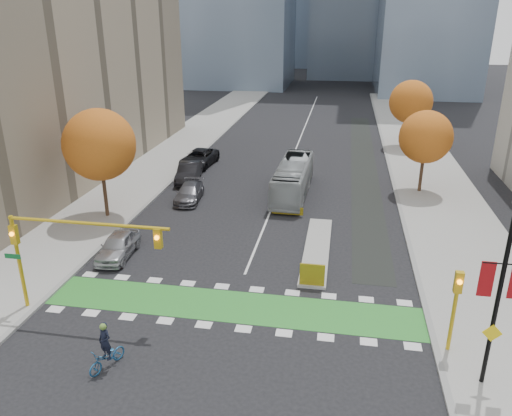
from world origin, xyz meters
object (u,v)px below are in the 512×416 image
at_px(tree_east_near, 426,137).
at_px(traffic_signal_east, 456,300).
at_px(bus, 293,178).
at_px(tree_east_far, 411,102).
at_px(banner_lamppost, 500,287).
at_px(parked_car_d, 199,158).
at_px(hazard_board, 312,275).
at_px(traffic_signal_west, 62,242).
at_px(tree_west, 99,145).
at_px(cyclist, 107,353).
at_px(parked_car_a, 118,245).
at_px(parked_car_b, 189,172).
at_px(parked_car_c, 189,193).

bearing_deg(tree_east_near, traffic_signal_east, -93.81).
relative_size(traffic_signal_east, bus, 0.39).
bearing_deg(bus, tree_east_near, 14.22).
height_order(tree_east_far, banner_lamppost, banner_lamppost).
bearing_deg(parked_car_d, tree_east_far, 32.53).
distance_m(hazard_board, traffic_signal_west, 13.23).
distance_m(tree_west, traffic_signal_east, 25.90).
relative_size(traffic_signal_east, parked_car_d, 0.70).
bearing_deg(tree_west, tree_east_far, 46.70).
bearing_deg(traffic_signal_east, banner_lamppost, -63.39).
bearing_deg(tree_west, cyclist, -64.40).
xyz_separation_m(tree_west, parked_car_a, (3.67, -6.05, -4.85)).
bearing_deg(parked_car_a, parked_car_b, 87.43).
height_order(parked_car_c, parked_car_d, parked_car_d).
xyz_separation_m(traffic_signal_east, parked_car_b, (-19.03, 22.09, -1.89)).
relative_size(tree_east_near, parked_car_d, 1.20).
distance_m(bus, parked_car_d, 12.45).
distance_m(traffic_signal_east, bus, 22.14).
bearing_deg(parked_car_c, banner_lamppost, -51.15).
xyz_separation_m(hazard_board, parked_car_b, (-12.53, 17.38, 0.04)).
relative_size(hazard_board, parked_car_c, 0.30).
height_order(hazard_board, tree_west, tree_west).
xyz_separation_m(traffic_signal_west, parked_car_b, (-0.60, 22.09, -3.19)).
relative_size(traffic_signal_east, banner_lamppost, 0.50).
distance_m(traffic_signal_west, parked_car_a, 7.26).
relative_size(tree_west, traffic_signal_west, 0.96).
bearing_deg(tree_east_near, parked_car_d, 167.69).
relative_size(tree_west, cyclist, 3.65).
xyz_separation_m(hazard_board, parked_car_c, (-10.96, 12.38, -0.12)).
height_order(hazard_board, cyclist, cyclist).
distance_m(banner_lamppost, parked_car_a, 21.90).
xyz_separation_m(tree_east_far, parked_car_a, (-20.83, -32.05, -4.48)).
bearing_deg(tree_east_near, traffic_signal_west, -131.52).
height_order(tree_east_far, traffic_signal_east, tree_east_far).
bearing_deg(bus, parked_car_d, 147.29).
distance_m(tree_east_far, banner_lamppost, 40.52).
xyz_separation_m(bus, parked_car_d, (-10.28, 7.00, -0.64)).
xyz_separation_m(tree_east_far, banner_lamppost, (-1.00, -40.50, -0.63)).
bearing_deg(tree_east_far, parked_car_d, -152.03).
bearing_deg(parked_car_a, hazard_board, -11.40).
height_order(tree_west, parked_car_b, tree_west).
bearing_deg(parked_car_c, parked_car_a, -102.55).
height_order(parked_car_a, parked_car_c, parked_car_a).
bearing_deg(hazard_board, parked_car_a, 171.90).
xyz_separation_m(tree_east_near, cyclist, (-16.23, -26.23, -4.11)).
relative_size(parked_car_b, parked_car_d, 0.87).
relative_size(bus, parked_car_a, 2.33).
bearing_deg(tree_east_near, tree_west, -157.38).
bearing_deg(traffic_signal_west, parked_car_a, 93.53).
xyz_separation_m(banner_lamppost, bus, (-10.22, 22.09, -3.16)).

